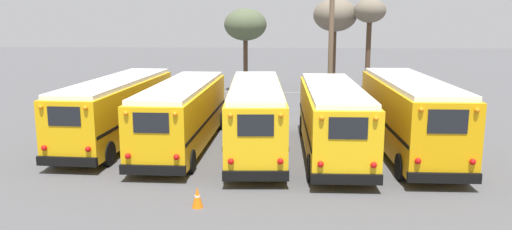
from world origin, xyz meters
TOP-DOWN VIEW (x-y plane):
  - ground_plane at (0.00, 0.00)m, footprint 160.00×160.00m
  - school_bus_0 at (-6.79, 0.88)m, footprint 3.01×11.05m
  - school_bus_1 at (-3.39, -0.12)m, footprint 2.78×10.67m
  - school_bus_2 at (0.00, -0.67)m, footprint 2.83×10.69m
  - school_bus_3 at (3.39, -1.14)m, footprint 2.55×10.22m
  - school_bus_4 at (6.79, -0.74)m, footprint 2.62×10.42m
  - utility_pole at (4.35, 9.71)m, footprint 1.80×0.32m
  - bare_tree_0 at (-1.66, 17.56)m, footprint 3.39×3.39m
  - bare_tree_1 at (8.17, 17.87)m, footprint 2.53×2.53m
  - bare_tree_2 at (5.66, 19.79)m, footprint 3.63×3.63m
  - fence_line at (-0.00, 8.06)m, footprint 21.63×0.06m
  - traffic_cone at (-1.54, -7.66)m, footprint 0.36×0.36m

SIDE VIEW (x-z plane):
  - ground_plane at x=0.00m, z-range 0.00..0.00m
  - traffic_cone at x=-1.54m, z-range 0.00..0.68m
  - fence_line at x=0.00m, z-range 0.27..1.69m
  - school_bus_1 at x=-3.39m, z-range 0.13..3.15m
  - school_bus_0 at x=-6.79m, z-range 0.14..3.20m
  - school_bus_3 at x=3.39m, z-range 0.14..3.22m
  - school_bus_2 at x=0.00m, z-range 0.13..3.23m
  - school_bus_4 at x=6.79m, z-range 0.14..3.48m
  - utility_pole at x=4.35m, z-range 0.13..9.08m
  - bare_tree_0 at x=-1.66m, z-range 2.03..8.75m
  - bare_tree_2 at x=5.66m, z-range 2.37..9.95m
  - bare_tree_1 at x=8.17m, z-range 2.54..10.02m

